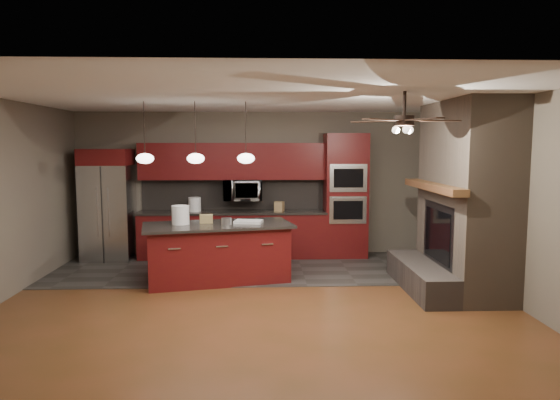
{
  "coord_description": "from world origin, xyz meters",
  "views": [
    {
      "loc": [
        0.07,
        -6.8,
        2.15
      ],
      "look_at": [
        0.36,
        0.6,
        1.34
      ],
      "focal_mm": 32.0,
      "sensor_mm": 36.0,
      "label": 1
    }
  ],
  "objects_px": {
    "white_bucket": "(181,215)",
    "counter_box": "(279,206)",
    "oven_tower": "(345,196)",
    "refrigerator": "(108,205)",
    "counter_bucket": "(195,204)",
    "microwave": "(243,190)",
    "kitchen_island": "(218,252)",
    "paint_tray": "(249,222)",
    "cardboard_box": "(206,219)",
    "paint_can": "(226,221)"
  },
  "relations": [
    {
      "from": "white_bucket",
      "to": "counter_box",
      "type": "xyz_separation_m",
      "value": [
        1.61,
        1.65,
        -0.08
      ]
    },
    {
      "from": "oven_tower",
      "to": "refrigerator",
      "type": "bearing_deg",
      "value": -179.06
    },
    {
      "from": "oven_tower",
      "to": "counter_bucket",
      "type": "bearing_deg",
      "value": 179.85
    },
    {
      "from": "oven_tower",
      "to": "refrigerator",
      "type": "xyz_separation_m",
      "value": [
        -4.51,
        -0.07,
        -0.15
      ]
    },
    {
      "from": "refrigerator",
      "to": "counter_box",
      "type": "xyz_separation_m",
      "value": [
        3.23,
        0.03,
        -0.05
      ]
    },
    {
      "from": "microwave",
      "to": "kitchen_island",
      "type": "relative_size",
      "value": 0.29
    },
    {
      "from": "paint_tray",
      "to": "counter_bucket",
      "type": "distance_m",
      "value": 1.94
    },
    {
      "from": "microwave",
      "to": "counter_bucket",
      "type": "distance_m",
      "value": 0.96
    },
    {
      "from": "cardboard_box",
      "to": "counter_box",
      "type": "relative_size",
      "value": 1.13
    },
    {
      "from": "microwave",
      "to": "refrigerator",
      "type": "distance_m",
      "value": 2.55
    },
    {
      "from": "kitchen_island",
      "to": "white_bucket",
      "type": "relative_size",
      "value": 8.4
    },
    {
      "from": "counter_box",
      "to": "oven_tower",
      "type": "bearing_deg",
      "value": 24.14
    },
    {
      "from": "white_bucket",
      "to": "cardboard_box",
      "type": "bearing_deg",
      "value": 17.89
    },
    {
      "from": "white_bucket",
      "to": "cardboard_box",
      "type": "xyz_separation_m",
      "value": [
        0.39,
        0.13,
        -0.08
      ]
    },
    {
      "from": "microwave",
      "to": "paint_can",
      "type": "xyz_separation_m",
      "value": [
        -0.19,
        -1.82,
        -0.33
      ]
    },
    {
      "from": "white_bucket",
      "to": "paint_tray",
      "type": "height_order",
      "value": "white_bucket"
    },
    {
      "from": "white_bucket",
      "to": "counter_bucket",
      "type": "relative_size",
      "value": 1.1
    },
    {
      "from": "paint_tray",
      "to": "cardboard_box",
      "type": "distance_m",
      "value": 0.68
    },
    {
      "from": "white_bucket",
      "to": "paint_tray",
      "type": "relative_size",
      "value": 0.68
    },
    {
      "from": "paint_tray",
      "to": "cardboard_box",
      "type": "height_order",
      "value": "cardboard_box"
    },
    {
      "from": "microwave",
      "to": "kitchen_island",
      "type": "distance_m",
      "value": 1.96
    },
    {
      "from": "paint_tray",
      "to": "microwave",
      "type": "bearing_deg",
      "value": 104.51
    },
    {
      "from": "microwave",
      "to": "cardboard_box",
      "type": "height_order",
      "value": "microwave"
    },
    {
      "from": "refrigerator",
      "to": "cardboard_box",
      "type": "distance_m",
      "value": 2.5
    },
    {
      "from": "microwave",
      "to": "refrigerator",
      "type": "xyz_separation_m",
      "value": [
        -2.53,
        -0.13,
        -0.26
      ]
    },
    {
      "from": "paint_can",
      "to": "microwave",
      "type": "bearing_deg",
      "value": 83.9
    },
    {
      "from": "counter_box",
      "to": "microwave",
      "type": "bearing_deg",
      "value": -165.93
    },
    {
      "from": "paint_can",
      "to": "counter_box",
      "type": "bearing_deg",
      "value": 62.54
    },
    {
      "from": "microwave",
      "to": "oven_tower",
      "type": "bearing_deg",
      "value": -1.66
    },
    {
      "from": "kitchen_island",
      "to": "paint_can",
      "type": "height_order",
      "value": "paint_can"
    },
    {
      "from": "oven_tower",
      "to": "kitchen_island",
      "type": "height_order",
      "value": "oven_tower"
    },
    {
      "from": "refrigerator",
      "to": "paint_can",
      "type": "bearing_deg",
      "value": -35.78
    },
    {
      "from": "cardboard_box",
      "to": "counter_bucket",
      "type": "bearing_deg",
      "value": 98.39
    },
    {
      "from": "refrigerator",
      "to": "counter_bucket",
      "type": "relative_size",
      "value": 7.74
    },
    {
      "from": "cardboard_box",
      "to": "kitchen_island",
      "type": "bearing_deg",
      "value": -35.93
    },
    {
      "from": "refrigerator",
      "to": "cardboard_box",
      "type": "relative_size",
      "value": 10.08
    },
    {
      "from": "paint_can",
      "to": "cardboard_box",
      "type": "height_order",
      "value": "cardboard_box"
    },
    {
      "from": "paint_tray",
      "to": "counter_bucket",
      "type": "height_order",
      "value": "counter_bucket"
    },
    {
      "from": "refrigerator",
      "to": "counter_bucket",
      "type": "bearing_deg",
      "value": 2.88
    },
    {
      "from": "paint_tray",
      "to": "counter_bucket",
      "type": "relative_size",
      "value": 1.6
    },
    {
      "from": "white_bucket",
      "to": "counter_bucket",
      "type": "bearing_deg",
      "value": 90.07
    },
    {
      "from": "paint_tray",
      "to": "counter_bucket",
      "type": "bearing_deg",
      "value": 132.85
    },
    {
      "from": "kitchen_island",
      "to": "microwave",
      "type": "bearing_deg",
      "value": 66.89
    },
    {
      "from": "white_bucket",
      "to": "counter_bucket",
      "type": "distance_m",
      "value": 1.7
    },
    {
      "from": "microwave",
      "to": "counter_box",
      "type": "distance_m",
      "value": 0.77
    },
    {
      "from": "refrigerator",
      "to": "kitchen_island",
      "type": "bearing_deg",
      "value": -36.21
    },
    {
      "from": "white_bucket",
      "to": "paint_can",
      "type": "relative_size",
      "value": 1.86
    },
    {
      "from": "kitchen_island",
      "to": "counter_bucket",
      "type": "height_order",
      "value": "counter_bucket"
    },
    {
      "from": "oven_tower",
      "to": "refrigerator",
      "type": "distance_m",
      "value": 4.51
    },
    {
      "from": "microwave",
      "to": "white_bucket",
      "type": "distance_m",
      "value": 1.99
    }
  ]
}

